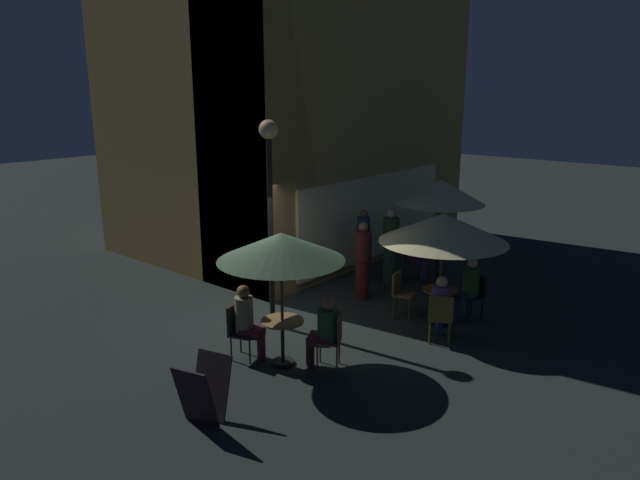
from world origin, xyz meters
name	(u,v)px	position (x,y,z in m)	size (l,w,h in m)	color
ground_plane	(277,331)	(0.00, 0.00, 0.00)	(60.00, 60.00, 0.00)	#212825
cafe_building	(289,87)	(3.82, 3.17, 4.42)	(8.42, 6.63, 8.86)	tan
street_lamp_near_corner	(270,180)	(0.15, 0.25, 2.81)	(0.35, 0.35, 3.88)	black
menu_sandwich_board	(204,391)	(-2.85, -1.41, 0.46)	(0.76, 0.69, 0.89)	black
cafe_table_0	(437,263)	(4.36, -0.92, 0.49)	(0.67, 0.67, 0.71)	black
cafe_table_1	(440,300)	(2.24, -2.16, 0.49)	(0.65, 0.65, 0.71)	black
cafe_table_2	(283,333)	(-0.92, -1.03, 0.55)	(0.70, 0.70, 0.78)	black
patio_umbrella_0	(441,192)	(4.36, -0.92, 2.15)	(1.98, 1.98, 2.44)	black
patio_umbrella_1	(444,228)	(2.24, -2.16, 1.90)	(2.39, 2.39, 2.17)	black
patio_umbrella_2	(281,247)	(-0.92, -1.03, 2.00)	(2.03, 2.03, 2.23)	black
cafe_chair_0	(412,252)	(4.56, -0.14, 0.57)	(0.48, 0.48, 0.96)	brown
cafe_chair_1	(474,292)	(2.95, -2.53, 0.54)	(0.57, 0.57, 0.89)	black
cafe_chair_2	(401,290)	(2.08, -1.39, 0.56)	(0.47, 0.47, 0.91)	brown
cafe_chair_3	(440,314)	(1.47, -2.60, 0.54)	(0.58, 0.58, 0.91)	brown
cafe_chair_4	(334,335)	(-0.47, -1.75, 0.57)	(0.54, 0.54, 0.97)	brown
cafe_chair_5	(239,327)	(-1.19, -0.29, 0.55)	(0.55, 0.55, 0.94)	black
patron_seated_0	(417,247)	(4.52, -0.28, 0.72)	(0.43, 0.54, 1.27)	#573669
patron_seated_1	(469,285)	(2.82, -2.46, 0.70)	(0.52, 0.45, 1.24)	#2C344C
patron_seated_2	(441,304)	(1.60, -2.52, 0.69)	(0.53, 0.47, 1.22)	navy
patron_seated_3	(325,328)	(-0.55, -1.63, 0.69)	(0.50, 0.54, 1.20)	#451F25
patron_seated_4	(247,318)	(-1.14, -0.44, 0.72)	(0.41, 0.51, 1.29)	#4D1A26
patron_standing_5	(391,247)	(3.69, -0.08, 0.88)	(0.37, 0.37, 1.76)	#324934
patron_standing_6	(363,261)	(2.44, -0.20, 0.84)	(0.36, 0.36, 1.69)	#4B1D17
patron_standing_7	(363,246)	(3.31, 0.43, 0.89)	(0.30, 0.30, 1.75)	#242549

